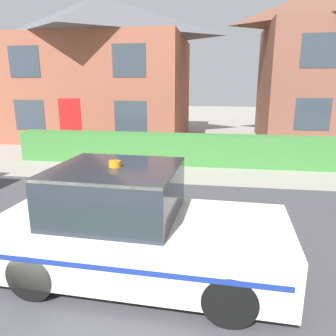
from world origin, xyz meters
The scene contains 4 objects.
road_strip centered at (0.00, 4.30, 0.01)m, with size 28.00×6.21×0.01m, color #424247.
garden_hedge centered at (-0.05, 9.76, 0.53)m, with size 12.08×0.63×1.05m, color #3D7F38.
police_car centered at (-0.14, 2.89, 0.74)m, with size 4.07×1.88×1.69m.
house_left centered at (-5.06, 15.33, 3.47)m, with size 8.79×6.44×6.81m.
Camera 1 is at (0.97, -1.22, 2.71)m, focal length 35.00 mm.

